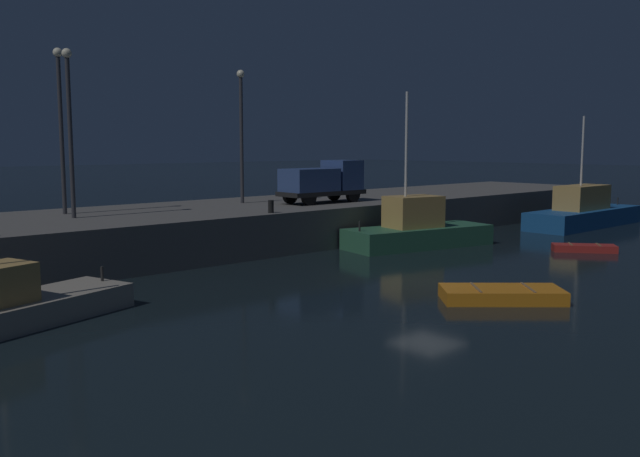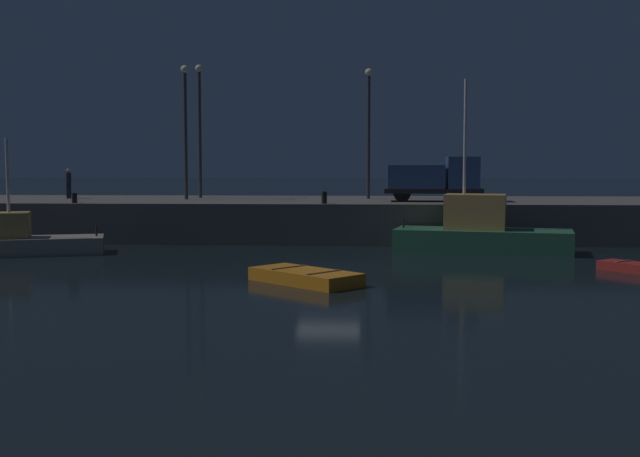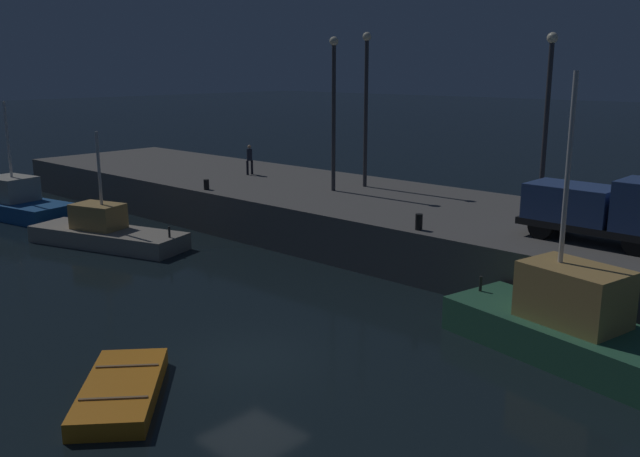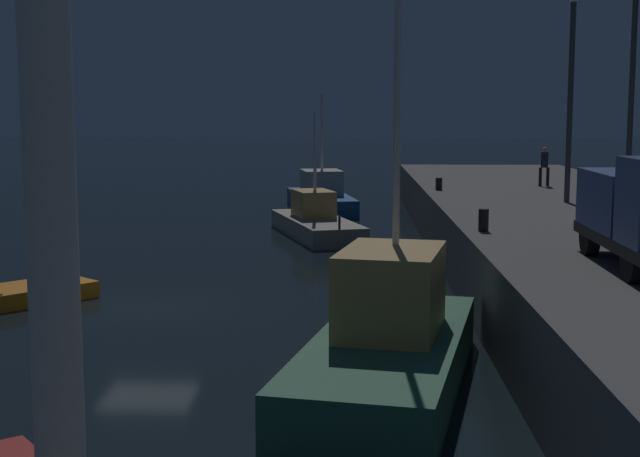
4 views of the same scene
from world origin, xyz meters
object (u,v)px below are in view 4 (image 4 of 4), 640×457
dockworker (544,164)px  bollard_west (484,220)px  fishing_trawler_red (316,222)px  dinghy_orange_near (19,295)px  fishing_boat_orange (321,197)px  lamp_post_east (632,74)px  bollard_central (439,184)px  lamp_post_west (571,79)px  fishing_boat_white (388,343)px

dockworker → bollard_west: dockworker is taller
bollard_west → fishing_trawler_red: bearing=-159.8°
dinghy_orange_near → dockworker: size_ratio=2.47×
fishing_boat_orange → lamp_post_east: (16.47, 11.47, 5.93)m
lamp_post_east → bollard_central: 9.22m
bollard_west → bollard_central: (-12.99, 0.04, -0.05)m
lamp_post_west → dockworker: 7.85m
fishing_trawler_red → dinghy_orange_near: 16.06m
bollard_west → bollard_central: bearing=179.8°
fishing_boat_white → dinghy_orange_near: bearing=-126.8°
fishing_trawler_red → lamp_post_west: size_ratio=1.09×
dinghy_orange_near → lamp_post_west: lamp_post_west is taller
fishing_boat_orange → dockworker: size_ratio=5.23×
fishing_trawler_red → dockworker: bearing=95.8°
lamp_post_west → bollard_west: size_ratio=12.08×
dinghy_orange_near → dockworker: dockworker is taller
fishing_trawler_red → lamp_post_east: (6.41, 11.36, 6.04)m
lamp_post_east → dinghy_orange_near: bearing=-68.5°
fishing_trawler_red → bollard_west: fishing_trawler_red is taller
fishing_boat_white → lamp_post_east: 18.58m
dinghy_orange_near → lamp_post_east: 21.64m
fishing_boat_orange → dinghy_orange_near: size_ratio=2.11×
fishing_boat_white → bollard_central: fishing_boat_white is taller
fishing_boat_orange → bollard_central: fishing_boat_orange is taller
lamp_post_west → dockworker: lamp_post_west is taller
fishing_boat_orange → bollard_central: 12.42m
fishing_boat_orange → lamp_post_west: (16.07, 9.44, 5.79)m
fishing_trawler_red → lamp_post_east: 14.37m
fishing_boat_orange → dockworker: bearing=48.2°
fishing_boat_orange → lamp_post_west: 19.52m
lamp_post_west → bollard_west: (8.02, -4.17, -4.10)m
dinghy_orange_near → bollard_central: 18.52m
lamp_post_west → bollard_central: 7.68m
fishing_boat_orange → bollard_central: size_ratio=17.55×
fishing_boat_white → dinghy_orange_near: fishing_boat_white is taller
dinghy_orange_near → lamp_post_west: bearing=114.9°
fishing_trawler_red → fishing_boat_white: (21.55, 2.25, 0.29)m
fishing_boat_orange → lamp_post_west: lamp_post_west is taller
fishing_boat_orange → fishing_boat_white: bearing=4.3°
bollard_central → bollard_west: bearing=-0.2°
dockworker → bollard_west: (15.05, -4.84, -0.67)m
fishing_trawler_red → fishing_boat_white: bearing=6.0°
fishing_trawler_red → lamp_post_east: bearing=60.6°
fishing_boat_white → bollard_central: bearing=171.8°
fishing_boat_white → bollard_central: (-20.50, 2.95, 1.46)m
dockworker → bollard_west: size_ratio=2.78×
lamp_post_west → fishing_boat_orange: bearing=-149.6°
fishing_boat_orange → dinghy_orange_near: 25.28m
fishing_boat_white → lamp_post_east: lamp_post_east is taller
fishing_trawler_red → fishing_boat_white: 21.67m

